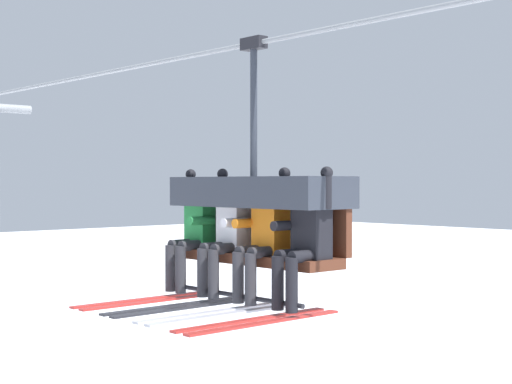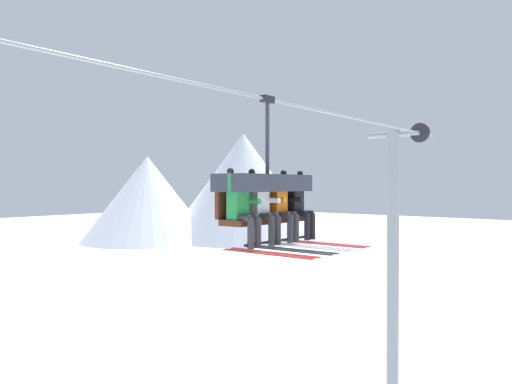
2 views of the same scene
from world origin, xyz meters
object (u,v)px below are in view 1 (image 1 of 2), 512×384
Objects in this scene: chairlift_chair at (259,206)px; skier_green at (192,231)px; skier_orange at (262,236)px; skier_black at (302,239)px; skier_white at (225,233)px.

chairlift_chair is 0.88m from skier_green.
skier_orange is 0.54m from skier_black.
chairlift_chair is at bearing 141.82° from skier_orange.
chairlift_chair reaches higher than skier_black.
chairlift_chair is at bearing 38.18° from skier_white.
skier_white is at bearing -141.82° from chairlift_chair.
skier_orange is at bearing 180.00° from skier_black.
skier_white is (-0.27, -0.21, -0.28)m from chairlift_chair.
skier_black is at bearing 0.00° from skier_white.
skier_orange is (0.54, 0.00, -0.00)m from skier_white.
skier_green is 0.54m from skier_white.
skier_black is at bearing -14.80° from chairlift_chair.
skier_orange is at bearing 0.00° from skier_green.
skier_white and skier_orange have the same top height.
skier_green is 1.00× the size of skier_white.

